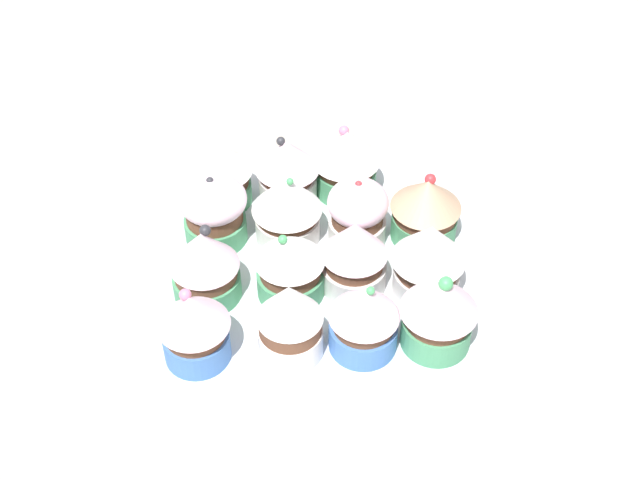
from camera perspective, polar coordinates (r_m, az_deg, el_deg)
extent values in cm
cube|color=#B2A899|center=(81.13, 0.00, -2.89)|extent=(180.00, 180.00, 3.00)
cube|color=silver|center=(79.61, 0.00, -1.86)|extent=(31.58, 31.58, 1.20)
cylinder|color=#4C9E6B|center=(72.69, 7.68, -5.99)|extent=(5.88, 5.88, 2.66)
cylinder|color=brown|center=(71.19, 7.83, -4.96)|extent=(5.44, 5.44, 1.30)
cone|color=silver|center=(69.41, 8.02, -3.67)|extent=(6.48, 6.48, 3.50)
sphere|color=#4CB266|center=(68.20, 8.33, -2.87)|extent=(1.19, 1.19, 1.19)
cylinder|color=white|center=(76.74, 7.01, -2.66)|extent=(5.86, 5.86, 2.26)
cylinder|color=brown|center=(75.37, 7.14, -1.67)|extent=(5.39, 5.39, 1.54)
cone|color=white|center=(73.49, 7.32, -0.21)|extent=(6.52, 6.52, 3.83)
cylinder|color=#4C9E6B|center=(81.53, 6.87, 0.94)|extent=(6.15, 6.15, 2.53)
cylinder|color=brown|center=(80.29, 6.98, 1.90)|extent=(5.89, 5.89, 1.15)
cone|color=tan|center=(78.90, 7.11, 3.02)|extent=(6.59, 6.59, 3.05)
sphere|color=red|center=(78.41, 7.32, 4.01)|extent=(1.05, 1.05, 1.05)
cylinder|color=#477AC6|center=(71.91, 2.86, -6.32)|extent=(5.71, 5.71, 2.55)
cylinder|color=brown|center=(70.47, 2.91, -5.35)|extent=(5.09, 5.09, 1.21)
cone|color=silver|center=(68.79, 2.98, -4.14)|extent=(5.88, 5.88, 3.26)
sphere|color=#4CB266|center=(67.58, 3.36, -3.38)|extent=(0.70, 0.70, 0.70)
cylinder|color=white|center=(76.44, 2.23, -2.36)|extent=(5.74, 5.74, 2.52)
cylinder|color=brown|center=(75.01, 2.27, -1.32)|extent=(5.11, 5.11, 1.44)
cone|color=silver|center=(73.25, 2.33, 0.05)|extent=(5.80, 5.80, 3.57)
cylinder|color=white|center=(80.61, 2.45, 0.64)|extent=(5.37, 5.37, 2.46)
cylinder|color=brown|center=(79.41, 2.49, 1.55)|extent=(4.79, 4.79, 1.04)
ellipsoid|color=silver|center=(78.25, 2.53, 2.49)|extent=(5.62, 5.62, 4.05)
sphere|color=red|center=(77.21, 2.57, 3.70)|extent=(0.68, 0.68, 0.68)
cylinder|color=#4C9E6B|center=(85.89, 1.70, 4.00)|extent=(6.05, 6.05, 2.64)
cylinder|color=brown|center=(84.67, 1.73, 4.99)|extent=(5.56, 5.56, 1.18)
cone|color=white|center=(83.23, 1.76, 6.23)|extent=(6.73, 6.73, 3.46)
sphere|color=pink|center=(82.54, 1.59, 7.24)|extent=(1.00, 1.00, 1.00)
cylinder|color=white|center=(71.41, -1.96, -6.67)|extent=(5.38, 5.38, 2.70)
cylinder|color=brown|center=(69.78, -2.00, -5.57)|extent=(5.15, 5.15, 1.54)
cone|color=white|center=(67.84, -2.05, -4.17)|extent=(5.43, 5.43, 3.61)
cylinder|color=#4C9E6B|center=(75.92, -1.96, -2.83)|extent=(5.94, 5.94, 2.40)
cylinder|color=brown|center=(74.50, -1.99, -1.80)|extent=(5.36, 5.36, 1.52)
cone|color=white|center=(72.94, -2.04, -0.61)|extent=(6.09, 6.09, 2.85)
sphere|color=#4CB266|center=(71.93, -2.48, 0.03)|extent=(0.81, 0.81, 0.81)
cylinder|color=white|center=(80.90, -2.16, 0.86)|extent=(6.04, 6.04, 2.48)
cylinder|color=brown|center=(79.71, -2.19, 1.78)|extent=(5.60, 5.60, 1.03)
cone|color=white|center=(78.14, -2.24, 3.06)|extent=(6.55, 6.55, 3.71)
sphere|color=#4CB266|center=(76.74, -2.00, 3.89)|extent=(0.67, 0.67, 0.67)
cylinder|color=white|center=(84.90, -2.13, 3.47)|extent=(5.67, 5.67, 2.76)
cylinder|color=brown|center=(83.68, -2.16, 4.45)|extent=(5.12, 5.12, 1.02)
cone|color=silver|center=(82.30, -2.20, 5.62)|extent=(6.21, 6.21, 3.35)
sphere|color=#333338|center=(81.53, -2.61, 6.56)|extent=(0.85, 0.85, 0.85)
cylinder|color=#477AC6|center=(71.84, -8.15, -6.87)|extent=(5.50, 5.50, 2.67)
cylinder|color=brown|center=(70.33, -8.31, -5.86)|extent=(5.02, 5.02, 1.27)
cone|color=silver|center=(68.68, -8.49, -4.68)|extent=(5.97, 5.97, 3.11)
sphere|color=pink|center=(68.02, -8.91, -3.60)|extent=(0.99, 0.99, 0.99)
cylinder|color=#4C9E6B|center=(76.43, -7.47, -2.94)|extent=(5.99, 5.99, 2.29)
cylinder|color=brown|center=(75.12, -7.60, -2.00)|extent=(5.50, 5.50, 1.34)
cone|color=silver|center=(73.35, -7.78, -0.64)|extent=(6.07, 6.07, 3.68)
sphere|color=#333338|center=(72.55, -7.61, 0.63)|extent=(0.98, 0.98, 0.98)
cylinder|color=#4C9E6B|center=(81.36, -6.90, 0.77)|extent=(5.82, 5.82, 2.40)
cylinder|color=brown|center=(80.11, -7.01, 1.73)|extent=(5.28, 5.28, 1.33)
ellipsoid|color=silver|center=(78.93, -7.12, 2.68)|extent=(6.27, 6.27, 3.69)
sphere|color=#333338|center=(78.25, -7.30, 3.91)|extent=(0.71, 0.71, 0.71)
cylinder|color=#4C9E6B|center=(85.41, -6.51, 3.22)|extent=(5.87, 5.87, 2.21)
cylinder|color=brown|center=(84.20, -6.61, 4.18)|extent=(5.43, 5.43, 1.52)
cone|color=white|center=(82.73, -6.74, 5.42)|extent=(6.32, 6.32, 3.14)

